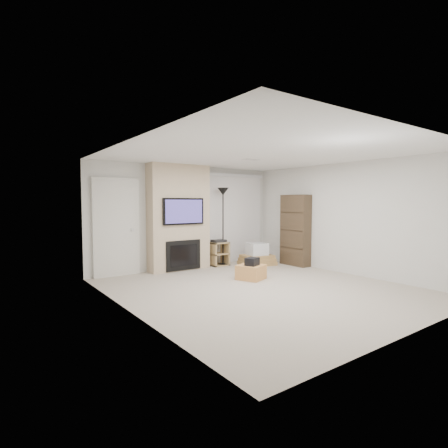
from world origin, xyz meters
TOP-DOWN VIEW (x-y plane):
  - floor at (0.00, 0.00)m, footprint 5.00×5.50m
  - ceiling at (0.00, 0.00)m, footprint 5.00×5.50m
  - wall_back at (0.00, 2.75)m, footprint 5.00×0.00m
  - wall_front at (0.00, -2.75)m, footprint 5.00×0.00m
  - wall_left at (-2.50, 0.00)m, footprint 0.00×5.50m
  - wall_right at (2.50, 0.00)m, footprint 0.00×5.50m
  - hvac_vent at (0.40, 0.80)m, footprint 0.35×0.18m
  - ottoman at (0.36, 0.73)m, footprint 0.65×0.65m
  - black_bag at (0.35, 0.68)m, footprint 0.34×0.31m
  - fireplace_wall at (-0.35, 2.54)m, footprint 1.50×0.47m
  - entry_door at (-1.80, 2.71)m, footprint 1.02×0.11m
  - vertical_blinds at (1.40, 2.70)m, footprint 1.98×0.10m
  - floor_lamp at (0.83, 2.40)m, footprint 0.29×0.29m
  - av_stand at (0.73, 2.44)m, footprint 0.45×0.38m
  - box_stack at (1.58, 1.93)m, footprint 0.95×0.79m
  - bookshelf at (2.34, 1.33)m, footprint 0.30×0.80m

SIDE VIEW (x-z plane):
  - floor at x=0.00m, z-range 0.00..0.00m
  - ottoman at x=0.36m, z-range 0.00..0.30m
  - box_stack at x=1.58m, z-range -0.07..0.50m
  - av_stand at x=0.73m, z-range 0.02..0.68m
  - black_bag at x=0.35m, z-range 0.30..0.46m
  - bookshelf at x=2.34m, z-range 0.00..1.80m
  - entry_door at x=-1.80m, z-range -0.02..2.12m
  - fireplace_wall at x=-0.35m, z-range -0.01..2.49m
  - wall_back at x=0.00m, z-range 0.00..2.50m
  - wall_front at x=0.00m, z-range 0.00..2.50m
  - wall_left at x=-2.50m, z-range 0.00..2.50m
  - wall_right at x=2.50m, z-range 0.00..2.50m
  - vertical_blinds at x=1.40m, z-range 0.09..2.46m
  - floor_lamp at x=0.83m, z-range 0.57..2.55m
  - hvac_vent at x=0.40m, z-range 2.49..2.50m
  - ceiling at x=0.00m, z-range 2.50..2.50m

